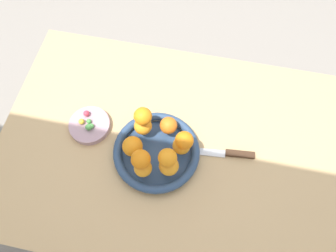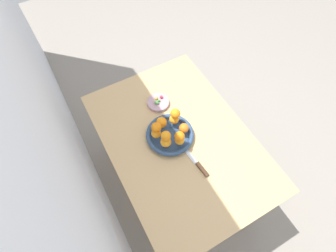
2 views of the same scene
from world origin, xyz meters
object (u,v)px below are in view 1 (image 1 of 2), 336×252
at_px(knife, 220,152).
at_px(candy_ball_0, 81,122).
at_px(orange_6, 143,116).
at_px(candy_ball_3, 91,126).
at_px(fruit_bowl, 157,152).
at_px(dining_table, 171,157).
at_px(candy_ball_1, 86,113).
at_px(orange_9, 168,158).
at_px(orange_7, 141,159).
at_px(orange_1, 169,125).
at_px(orange_8, 184,140).
at_px(orange_4, 143,168).
at_px(orange_5, 169,166).
at_px(candy_ball_2, 89,127).
at_px(orange_3, 133,146).
at_px(candy_ball_4, 89,121).
at_px(orange_2, 143,126).
at_px(candy_dish, 90,125).
at_px(orange_0, 181,146).

bearing_deg(knife, candy_ball_0, -0.62).
height_order(orange_6, candy_ball_3, orange_6).
xyz_separation_m(fruit_bowl, candy_ball_3, (0.22, -0.04, 0.01)).
xyz_separation_m(dining_table, candy_ball_1, (0.29, -0.05, 0.12)).
relative_size(fruit_bowl, orange_9, 5.00).
bearing_deg(candy_ball_0, orange_7, 153.00).
xyz_separation_m(orange_1, orange_8, (-0.06, 0.06, 0.05)).
bearing_deg(orange_4, orange_5, -164.23).
xyz_separation_m(dining_table, candy_ball_2, (0.26, -0.00, 0.12)).
bearing_deg(orange_7, candy_ball_1, -33.59).
bearing_deg(orange_3, orange_9, 163.06).
bearing_deg(candy_ball_4, candy_ball_1, -57.86).
bearing_deg(dining_table, orange_2, -13.58).
relative_size(candy_dish, orange_8, 2.44).
bearing_deg(orange_9, orange_3, -16.94).
bearing_deg(candy_ball_1, candy_ball_4, 122.14).
relative_size(orange_0, orange_7, 0.97).
height_order(orange_0, orange_4, same).
bearing_deg(dining_table, candy_ball_0, -2.91).
height_order(candy_dish, candy_ball_3, candy_ball_3).
bearing_deg(dining_table, orange_0, 152.75).
bearing_deg(orange_6, orange_7, 101.07).
bearing_deg(dining_table, candy_ball_2, -0.24).
bearing_deg(orange_6, orange_9, 130.79).
height_order(orange_4, candy_ball_3, orange_4).
height_order(candy_dish, orange_5, orange_5).
xyz_separation_m(orange_2, candy_ball_3, (0.17, 0.02, -0.04)).
relative_size(orange_3, candy_ball_3, 3.50).
height_order(fruit_bowl, orange_5, orange_5).
bearing_deg(orange_1, orange_8, 132.38).
xyz_separation_m(candy_ball_1, candy_ball_4, (-0.02, 0.02, -0.00)).
relative_size(orange_5, candy_ball_4, 3.68).
bearing_deg(candy_ball_4, orange_6, -178.18).
xyz_separation_m(orange_8, orange_9, (0.03, 0.06, 0.00)).
bearing_deg(orange_8, candy_ball_1, -11.90).
bearing_deg(fruit_bowl, orange_0, -166.91).
relative_size(candy_ball_0, knife, 0.07).
xyz_separation_m(candy_dish, orange_9, (-0.28, 0.10, 0.11)).
xyz_separation_m(orange_6, orange_9, (-0.10, 0.11, 0.00)).
relative_size(candy_dish, candy_ball_0, 6.97).
distance_m(orange_6, candy_ball_3, 0.19).
distance_m(orange_5, knife, 0.18).
bearing_deg(candy_ball_4, dining_table, 175.52).
height_order(dining_table, candy_dish, candy_dish).
relative_size(fruit_bowl, knife, 1.02).
relative_size(orange_9, candy_ball_0, 2.82).
bearing_deg(orange_5, candy_ball_3, -19.15).
distance_m(orange_1, orange_3, 0.13).
distance_m(orange_7, orange_9, 0.07).
height_order(dining_table, candy_ball_2, candy_ball_2).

